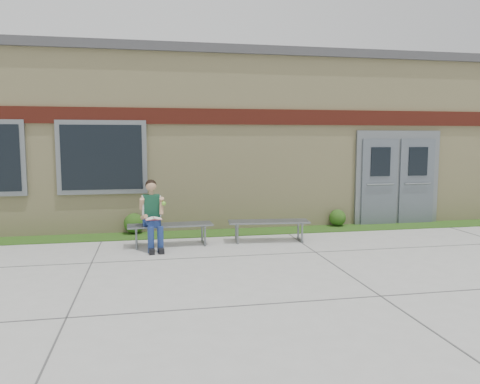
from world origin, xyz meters
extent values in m
plane|color=#9E9E99|center=(0.00, 0.00, 0.00)|extent=(80.00, 80.00, 0.00)
cube|color=#1B4713|center=(0.00, 2.60, 0.01)|extent=(16.00, 0.80, 0.02)
cube|color=beige|center=(0.00, 6.00, 2.00)|extent=(16.00, 6.00, 4.00)
cube|color=#3F3F42|center=(0.00, 6.00, 4.10)|extent=(16.20, 6.20, 0.20)
cube|color=maroon|center=(0.00, 2.97, 2.60)|extent=(16.00, 0.06, 0.35)
cube|color=slate|center=(-3.00, 2.96, 1.70)|extent=(1.90, 0.08, 1.60)
cube|color=black|center=(-3.00, 2.92, 1.70)|extent=(1.70, 0.04, 1.40)
cube|color=slate|center=(4.00, 2.96, 1.15)|extent=(2.20, 0.08, 2.30)
cube|color=#565E67|center=(3.50, 2.91, 1.05)|extent=(0.92, 0.06, 2.10)
cube|color=#565E67|center=(4.50, 2.91, 1.05)|extent=(0.92, 0.06, 2.10)
cube|color=slate|center=(-1.62, 1.58, 0.41)|extent=(1.67, 0.52, 0.03)
cube|color=slate|center=(-2.28, 1.58, 0.19)|extent=(0.06, 0.46, 0.38)
cube|color=slate|center=(-0.96, 1.58, 0.19)|extent=(0.06, 0.46, 0.38)
cube|color=slate|center=(0.38, 1.58, 0.41)|extent=(1.68, 0.62, 0.03)
cube|color=slate|center=(-0.28, 1.58, 0.19)|extent=(0.09, 0.46, 0.37)
cube|color=slate|center=(1.04, 1.58, 0.19)|extent=(0.09, 0.46, 0.37)
cube|color=navy|center=(-1.98, 1.54, 0.51)|extent=(0.35, 0.26, 0.16)
cube|color=#103C1B|center=(-1.98, 1.52, 0.81)|extent=(0.33, 0.22, 0.45)
sphere|color=tan|center=(-1.98, 1.51, 1.19)|extent=(0.22, 0.22, 0.20)
sphere|color=black|center=(-1.98, 1.53, 1.21)|extent=(0.23, 0.23, 0.21)
cylinder|color=navy|center=(-2.04, 1.28, 0.53)|extent=(0.18, 0.42, 0.15)
cylinder|color=navy|center=(-1.87, 1.29, 0.53)|extent=(0.18, 0.42, 0.15)
cylinder|color=navy|center=(-2.00, 1.05, 0.24)|extent=(0.12, 0.12, 0.49)
cylinder|color=navy|center=(-1.83, 1.06, 0.24)|extent=(0.12, 0.12, 0.49)
cube|color=black|center=(-2.00, 0.98, 0.05)|extent=(0.12, 0.26, 0.10)
cube|color=black|center=(-1.82, 1.00, 0.05)|extent=(0.12, 0.26, 0.10)
cylinder|color=tan|center=(-2.16, 1.44, 0.86)|extent=(0.11, 0.22, 0.26)
cylinder|color=tan|center=(-1.79, 1.48, 0.86)|extent=(0.11, 0.22, 0.26)
cube|color=white|center=(-1.95, 1.17, 0.62)|extent=(0.32, 0.24, 0.01)
cube|color=#BB464D|center=(-1.95, 1.17, 0.61)|extent=(0.32, 0.25, 0.01)
sphere|color=#71C534|center=(-1.75, 1.34, 0.87)|extent=(0.08, 0.08, 0.08)
sphere|color=#1B4713|center=(-2.36, 2.85, 0.24)|extent=(0.45, 0.45, 0.45)
sphere|color=#1B4713|center=(2.42, 2.85, 0.22)|extent=(0.40, 0.40, 0.40)
camera|label=1|loc=(-2.01, -7.58, 2.09)|focal=35.00mm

